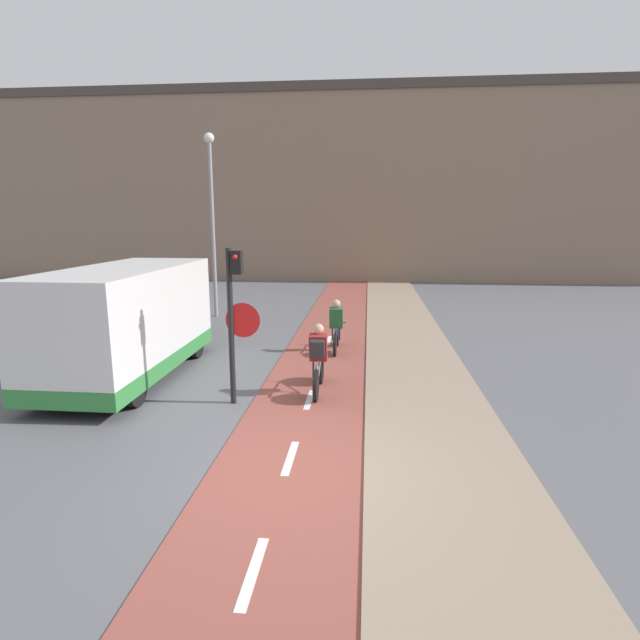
# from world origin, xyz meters

# --- Properties ---
(ground_plane) EXTENTS (120.00, 120.00, 0.00)m
(ground_plane) POSITION_xyz_m (0.00, 0.00, 0.00)
(ground_plane) COLOR #5B5B60
(bike_lane) EXTENTS (2.23, 60.00, 0.02)m
(bike_lane) POSITION_xyz_m (0.00, 0.00, 0.01)
(bike_lane) COLOR brown
(bike_lane) RESTS_ON ground_plane
(sidewalk_strip) EXTENTS (2.40, 60.00, 0.05)m
(sidewalk_strip) POSITION_xyz_m (2.31, 0.00, 0.03)
(sidewalk_strip) COLOR gray
(sidewalk_strip) RESTS_ON ground_plane
(building_row_background) EXTENTS (60.00, 5.20, 10.93)m
(building_row_background) POSITION_xyz_m (0.00, 24.95, 5.48)
(building_row_background) COLOR #89705B
(building_row_background) RESTS_ON ground_plane
(traffic_light_pole) EXTENTS (0.67, 0.25, 3.04)m
(traffic_light_pole) POSITION_xyz_m (-1.39, 2.73, 1.89)
(traffic_light_pole) COLOR black
(traffic_light_pole) RESTS_ON ground_plane
(street_lamp_far) EXTENTS (0.36, 0.36, 6.53)m
(street_lamp_far) POSITION_xyz_m (-4.50, 11.46, 4.01)
(street_lamp_far) COLOR gray
(street_lamp_far) RESTS_ON ground_plane
(cyclist_near) EXTENTS (0.46, 1.75, 1.47)m
(cyclist_near) POSITION_xyz_m (0.13, 3.48, 0.71)
(cyclist_near) COLOR black
(cyclist_near) RESTS_ON ground_plane
(cyclist_far) EXTENTS (0.46, 1.70, 1.44)m
(cyclist_far) POSITION_xyz_m (0.29, 6.85, 0.66)
(cyclist_far) COLOR black
(cyclist_far) RESTS_ON ground_plane
(van) EXTENTS (2.11, 5.39, 2.52)m
(van) POSITION_xyz_m (-4.26, 4.12, 1.24)
(van) COLOR silver
(van) RESTS_ON ground_plane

